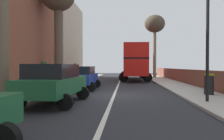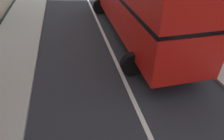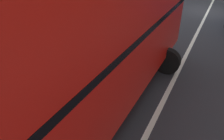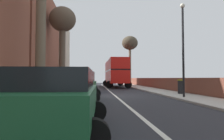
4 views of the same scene
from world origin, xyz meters
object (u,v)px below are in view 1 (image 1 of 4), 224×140
Objects in this scene: parked_car_green_left_0 at (54,82)px; parked_car_blue_left_3 at (81,76)px; street_tree_left_4 at (58,1)px; double_decker_bus at (134,61)px; street_tree_right_1 at (155,26)px; lamppost_right at (208,18)px; litter_bin_right at (209,84)px.

parked_car_green_left_0 is 6.10m from parked_car_blue_left_3.
street_tree_left_4 is at bearing 134.43° from parked_car_blue_left_3.
street_tree_right_1 is at bearing 53.18° from double_decker_bus.
street_tree_right_1 reaches higher than street_tree_left_4.
double_decker_bus is 2.47× the size of parked_car_green_left_0.
lamppost_right is (-0.44, -21.50, -3.60)m from street_tree_right_1.
litter_bin_right is (3.60, -14.91, -1.66)m from double_decker_bus.
parked_car_blue_left_3 is at bearing 89.97° from parked_car_green_left_0.
parked_car_blue_left_3 is 8.41m from litter_bin_right.
street_tree_left_4 is (-9.71, -13.32, -0.31)m from street_tree_right_1.
double_decker_bus is at bearing 103.57° from litter_bin_right.
lamppost_right reaches higher than double_decker_bus.
double_decker_bus is 18.42m from parked_car_green_left_0.
lamppost_right is at bearing -111.55° from litter_bin_right.
double_decker_bus is 15.43m from litter_bin_right.
double_decker_bus reaches higher than parked_car_blue_left_3.
lamppost_right is (6.80, -5.67, 2.85)m from parked_car_blue_left_3.
lamppost_right is at bearing -41.46° from street_tree_left_4.
double_decker_bus is 7.16m from street_tree_right_1.
street_tree_left_4 reaches higher than parked_car_blue_left_3.
parked_car_green_left_0 is at bearing -90.03° from parked_car_blue_left_3.
litter_bin_right is at bearing -21.92° from parked_car_blue_left_3.
street_tree_right_1 is 16.48m from street_tree_left_4.
street_tree_left_4 reaches higher than lamppost_right.
parked_car_green_left_0 is 7.37m from lamppost_right.
lamppost_right is at bearing -91.17° from street_tree_right_1.
street_tree_right_1 reaches higher than double_decker_bus.
parked_car_green_left_0 is 10.85m from street_tree_left_4.
street_tree_right_1 is at bearing 53.91° from street_tree_left_4.
street_tree_right_1 is 21.81m from lamppost_right.
parked_car_green_left_0 is 0.74× the size of lamppost_right.
lamppost_right is (2.60, -17.45, 1.45)m from double_decker_bus.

